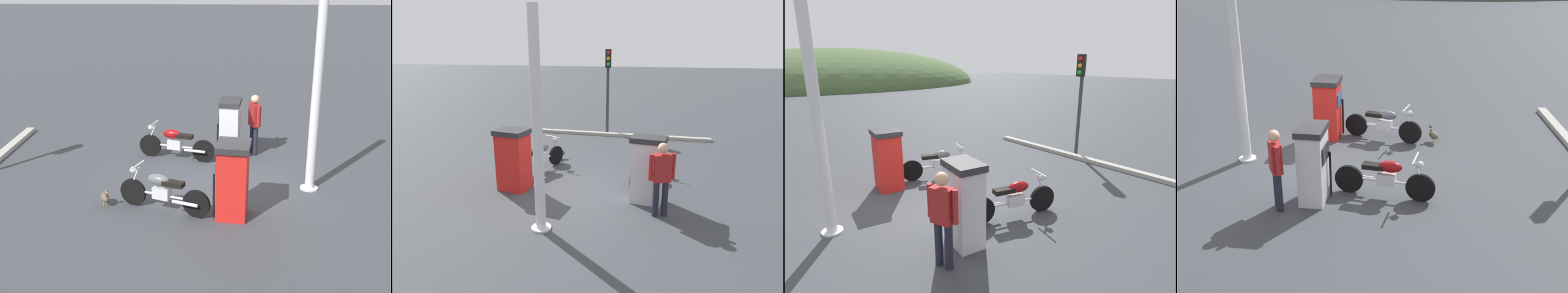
{
  "view_description": "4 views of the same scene",
  "coord_description": "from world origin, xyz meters",
  "views": [
    {
      "loc": [
        0.04,
        10.95,
        4.76
      ],
      "look_at": [
        0.55,
        0.22,
        0.96
      ],
      "focal_mm": 46.74,
      "sensor_mm": 36.0,
      "label": 1
    },
    {
      "loc": [
        -7.83,
        -2.11,
        3.48
      ],
      "look_at": [
        0.96,
        0.04,
        0.89
      ],
      "focal_mm": 31.76,
      "sensor_mm": 36.0,
      "label": 2
    },
    {
      "loc": [
        -3.22,
        -5.79,
        3.23
      ],
      "look_at": [
        1.51,
        0.07,
        1.16
      ],
      "focal_mm": 28.85,
      "sensor_mm": 36.0,
      "label": 3
    },
    {
      "loc": [
        0.95,
        -10.77,
        5.09
      ],
      "look_at": [
        0.88,
        -0.45,
        0.64
      ],
      "focal_mm": 47.9,
      "sensor_mm": 36.0,
      "label": 4
    }
  ],
  "objects": [
    {
      "name": "fuel_pump_near",
      "position": [
        -0.25,
        -1.66,
        0.8
      ],
      "size": [
        0.65,
        0.84,
        1.57
      ],
      "color": "silver",
      "rests_on": "ground"
    },
    {
      "name": "canopy_support_pole",
      "position": [
        -2.04,
        0.27,
        2.03
      ],
      "size": [
        0.4,
        0.4,
        4.2
      ],
      "color": "silver",
      "rests_on": "ground"
    },
    {
      "name": "motorcycle_far_pump",
      "position": [
        1.16,
        1.5,
        0.44
      ],
      "size": [
        1.93,
        0.91,
        0.93
      ],
      "color": "black",
      "rests_on": "ground"
    },
    {
      "name": "wandering_duck",
      "position": [
        2.4,
        1.34,
        0.2
      ],
      "size": [
        0.31,
        0.4,
        0.42
      ],
      "color": "brown",
      "rests_on": "ground"
    },
    {
      "name": "ground_plane",
      "position": [
        0.0,
        0.0,
        0.0
      ],
      "size": [
        120.0,
        120.0,
        0.0
      ],
      "primitive_type": "plane",
      "color": "#383A3F"
    },
    {
      "name": "motorcycle_near_pump",
      "position": [
        1.15,
        -1.51,
        0.44
      ],
      "size": [
        2.01,
        0.79,
        0.93
      ],
      "color": "black",
      "rests_on": "ground"
    },
    {
      "name": "attendant_person",
      "position": [
        -0.91,
        -2.0,
        0.93
      ],
      "size": [
        0.32,
        0.56,
        1.62
      ],
      "color": "#1E1E2D",
      "rests_on": "ground"
    },
    {
      "name": "fuel_pump_far",
      "position": [
        -0.26,
        1.66,
        0.79
      ],
      "size": [
        0.76,
        0.85,
        1.55
      ],
      "color": "red",
      "rests_on": "ground"
    }
  ]
}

